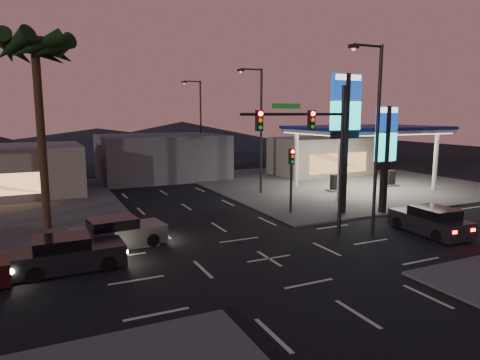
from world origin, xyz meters
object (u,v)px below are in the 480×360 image
car_lane_a_front (68,254)px  suv_station (430,221)px  car_lane_b_front (118,233)px  pylon_sign_tall (346,116)px  pylon_sign_short (386,143)px  gas_station (366,131)px  traffic_signal_mast (315,139)px

car_lane_a_front → suv_station: (18.34, -2.56, 0.01)m
car_lane_b_front → suv_station: suv_station is taller
pylon_sign_tall → pylon_sign_short: size_ratio=1.29×
gas_station → pylon_sign_tall: bearing=-139.1°
pylon_sign_tall → car_lane_b_front: pylon_sign_tall is taller
car_lane_a_front → car_lane_b_front: bearing=44.4°
pylon_sign_short → suv_station: bearing=-102.1°
traffic_signal_mast → suv_station: (6.24, -2.17, -4.53)m
pylon_sign_short → car_lane_b_front: bearing=179.1°
gas_station → suv_station: bearing=-116.2°
gas_station → pylon_sign_short: size_ratio=1.74×
suv_station → pylon_sign_tall: bearing=104.7°
car_lane_a_front → car_lane_b_front: 3.41m
gas_station → traffic_signal_mast: bearing=-140.7°
suv_station → car_lane_a_front: bearing=172.0°
pylon_sign_short → suv_station: pylon_sign_short is taller
car_lane_a_front → pylon_sign_short: bearing=6.3°
pylon_sign_tall → car_lane_a_front: pylon_sign_tall is taller
traffic_signal_mast → car_lane_b_front: size_ratio=1.71×
traffic_signal_mast → pylon_sign_tall: bearing=36.5°
pylon_sign_short → suv_station: size_ratio=1.51×
gas_station → pylon_sign_tall: size_ratio=1.36×
traffic_signal_mast → suv_station: bearing=-19.2°
suv_station → pylon_sign_short: bearing=77.9°
pylon_sign_tall → suv_station: size_ratio=1.94×
gas_station → suv_station: gas_station is taller
pylon_sign_tall → gas_station: bearing=40.9°
car_lane_b_front → pylon_sign_short: bearing=-0.9°
traffic_signal_mast → pylon_sign_short: bearing=19.1°
car_lane_a_front → suv_station: bearing=-8.0°
car_lane_a_front → traffic_signal_mast: bearing=-1.8°
gas_station → pylon_sign_short: bearing=-123.7°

